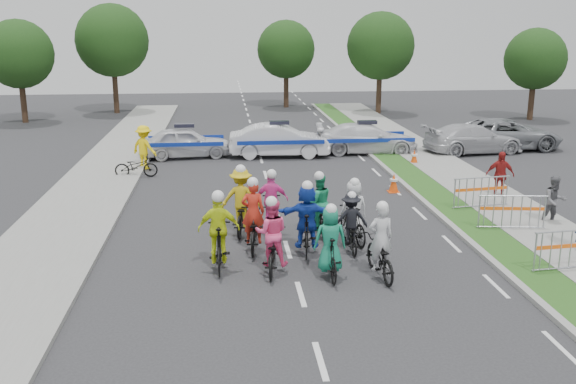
{
  "coord_description": "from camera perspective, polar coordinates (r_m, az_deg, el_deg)",
  "views": [
    {
      "loc": [
        -1.64,
        -13.38,
        5.92
      ],
      "look_at": [
        0.21,
        4.98,
        1.1
      ],
      "focal_mm": 40.0,
      "sensor_mm": 36.0,
      "label": 1
    }
  ],
  "objects": [
    {
      "name": "ground",
      "position": [
        14.73,
        1.13,
        -9.08
      ],
      "size": [
        90.0,
        90.0,
        0.0
      ],
      "primitive_type": "plane",
      "color": "#28282B",
      "rests_on": "ground"
    },
    {
      "name": "rider_3",
      "position": [
        16.01,
        -6.14,
        -4.18
      ],
      "size": [
        1.04,
        1.96,
        2.05
      ],
      "rotation": [
        0.0,
        0.0,
        3.13
      ],
      "color": "black",
      "rests_on": "ground"
    },
    {
      "name": "spectator_2",
      "position": [
        23.62,
        18.32,
        1.45
      ],
      "size": [
        1.04,
        0.58,
        1.67
      ],
      "primitive_type": "imported",
      "rotation": [
        0.0,
        0.0,
        -0.19
      ],
      "color": "maroon",
      "rests_on": "ground"
    },
    {
      "name": "rider_5",
      "position": [
        17.03,
        1.67,
        -2.74
      ],
      "size": [
        1.64,
        1.96,
        2.0
      ],
      "rotation": [
        0.0,
        0.0,
        3.02
      ],
      "color": "black",
      "rests_on": "ground"
    },
    {
      "name": "police_car_0",
      "position": [
        29.86,
        -9.14,
        4.38
      ],
      "size": [
        4.28,
        2.15,
        1.4
      ],
      "primitive_type": "imported",
      "rotation": [
        0.0,
        0.0,
        1.7
      ],
      "color": "silver",
      "rests_on": "ground"
    },
    {
      "name": "tree_2",
      "position": [
        44.06,
        21.13,
        10.97
      ],
      "size": [
        3.85,
        3.85,
        5.77
      ],
      "color": "#382619",
      "rests_on": "ground"
    },
    {
      "name": "tree_4",
      "position": [
        47.64,
        -0.17,
        12.55
      ],
      "size": [
        4.2,
        4.2,
        6.3
      ],
      "color": "#382619",
      "rests_on": "ground"
    },
    {
      "name": "rider_9",
      "position": [
        18.7,
        -1.46,
        -1.46
      ],
      "size": [
        0.99,
        1.86,
        1.92
      ],
      "rotation": [
        0.0,
        0.0,
        3.08
      ],
      "color": "black",
      "rests_on": "ground"
    },
    {
      "name": "tree_0",
      "position": [
        43.23,
        -22.83,
        11.22
      ],
      "size": [
        4.2,
        4.2,
        6.3
      ],
      "color": "#382619",
      "rests_on": "ground"
    },
    {
      "name": "parked_bike",
      "position": [
        26.35,
        -13.35,
        2.24
      ],
      "size": [
        1.69,
        0.6,
        0.89
      ],
      "primitive_type": "imported",
      "rotation": [
        0.0,
        0.0,
        1.58
      ],
      "color": "black",
      "rests_on": "ground"
    },
    {
      "name": "cone_1",
      "position": [
        28.42,
        11.16,
        3.03
      ],
      "size": [
        0.4,
        0.4,
        0.7
      ],
      "color": "#F24C0C",
      "rests_on": "ground"
    },
    {
      "name": "tree_1",
      "position": [
        44.69,
        8.22,
        12.72
      ],
      "size": [
        4.55,
        4.55,
        6.82
      ],
      "color": "#382619",
      "rests_on": "ground"
    },
    {
      "name": "civilian_sedan",
      "position": [
        31.75,
        16.15,
        4.58
      ],
      "size": [
        4.98,
        2.59,
        1.38
      ],
      "primitive_type": "imported",
      "rotation": [
        0.0,
        0.0,
        1.71
      ],
      "color": "#BCBCC1",
      "rests_on": "ground"
    },
    {
      "name": "barrier_2",
      "position": [
        21.95,
        16.77,
        -0.14
      ],
      "size": [
        2.05,
        0.77,
        1.12
      ],
      "primitive_type": null,
      "rotation": [
        0.0,
        0.0,
        0.14
      ],
      "color": "#A5A8AD",
      "rests_on": "ground"
    },
    {
      "name": "spectator_1",
      "position": [
        20.98,
        22.61,
        -0.74
      ],
      "size": [
        0.76,
        0.61,
        1.54
      ],
      "primitive_type": "imported",
      "rotation": [
        0.0,
        0.0,
        0.03
      ],
      "color": "#56555A",
      "rests_on": "ground"
    },
    {
      "name": "rider_2",
      "position": [
        15.79,
        -1.47,
        -4.6
      ],
      "size": [
        0.89,
        1.97,
        1.95
      ],
      "rotation": [
        0.0,
        0.0,
        3.02
      ],
      "color": "black",
      "rests_on": "ground"
    },
    {
      "name": "rider_1",
      "position": [
        15.47,
        3.75,
        -5.03
      ],
      "size": [
        0.79,
        1.78,
        1.87
      ],
      "rotation": [
        0.0,
        0.0,
        3.15
      ],
      "color": "black",
      "rests_on": "ground"
    },
    {
      "name": "rider_6",
      "position": [
        17.41,
        -3.11,
        -2.96
      ],
      "size": [
        0.87,
        2.04,
        2.03
      ],
      "rotation": [
        0.0,
        0.0,
        3.05
      ],
      "color": "black",
      "rests_on": "ground"
    },
    {
      "name": "barrier_0",
      "position": [
        17.14,
        23.8,
        -4.88
      ],
      "size": [
        2.04,
        0.69,
        1.12
      ],
      "primitive_type": null,
      "rotation": [
        0.0,
        0.0,
        0.1
      ],
      "color": "#A5A8AD",
      "rests_on": "ground"
    },
    {
      "name": "sidewalk_left",
      "position": [
        19.9,
        -19.65,
        -3.36
      ],
      "size": [
        3.0,
        60.0,
        0.13
      ],
      "primitive_type": "cube",
      "color": "gray",
      "rests_on": "ground"
    },
    {
      "name": "marshal_hiviz",
      "position": [
        27.71,
        -12.66,
        3.9
      ],
      "size": [
        1.38,
        1.26,
        1.86
      ],
      "primitive_type": "imported",
      "rotation": [
        0.0,
        0.0,
        2.52
      ],
      "color": "yellow",
      "rests_on": "ground"
    },
    {
      "name": "police_car_1",
      "position": [
        29.64,
        -0.79,
        4.59
      ],
      "size": [
        4.62,
        1.76,
        1.51
      ],
      "primitive_type": "imported",
      "rotation": [
        0.0,
        0.0,
        1.53
      ],
      "color": "silver",
      "rests_on": "ground"
    },
    {
      "name": "curb_right",
      "position": [
        20.44,
        13.77,
        -2.46
      ],
      "size": [
        0.2,
        60.0,
        0.12
      ],
      "primitive_type": "cube",
      "color": "gray",
      "rests_on": "ground"
    },
    {
      "name": "civilian_suv",
      "position": [
        33.27,
        18.79,
        4.9
      ],
      "size": [
        5.36,
        2.5,
        1.49
      ],
      "primitive_type": "imported",
      "rotation": [
        0.0,
        0.0,
        1.57
      ],
      "color": "gray",
      "rests_on": "ground"
    },
    {
      "name": "grass_strip",
      "position": [
        20.68,
        15.6,
        -2.4
      ],
      "size": [
        1.2,
        60.0,
        0.11
      ],
      "primitive_type": "cube",
      "color": "#294F19",
      "rests_on": "ground"
    },
    {
      "name": "rider_10",
      "position": [
        18.75,
        -4.18,
        -1.29
      ],
      "size": [
        1.22,
        2.09,
        2.06
      ],
      "rotation": [
        0.0,
        0.0,
        3.0
      ],
      "color": "black",
      "rests_on": "ground"
    },
    {
      "name": "rider_0",
      "position": [
        15.64,
        8.16,
        -5.28
      ],
      "size": [
        0.81,
        1.94,
        1.93
      ],
      "rotation": [
        0.0,
        0.0,
        3.22
      ],
      "color": "black",
      "rests_on": "ground"
    },
    {
      "name": "rider_8",
      "position": [
        18.49,
        2.71,
        -1.75
      ],
      "size": [
        0.97,
        1.97,
        1.92
      ],
      "rotation": [
        0.0,
        0.0,
        3.31
      ],
      "color": "black",
      "rests_on": "ground"
    },
    {
      "name": "tree_3",
      "position": [
        45.99,
        -15.36,
        12.85
      ],
      "size": [
        4.9,
        4.9,
        7.35
      ],
      "color": "#382619",
      "rests_on": "ground"
    },
    {
      "name": "rider_7",
      "position": [
        17.93,
        5.82,
        -2.26
      ],
      "size": [
        0.87,
        1.85,
        1.88
      ],
      "rotation": [
        0.0,
        0.0,
        3.34
      ],
      "color": "black",
      "rests_on": "ground"
    },
    {
      "name": "barrier_1",
      "position": [
        19.91,
        19.27,
        -1.83
      ],
      "size": [
        2.05,
        0.77,
        1.12
      ],
      "primitive_type": null,
      "rotation": [
        0.0,
        0.0,
        -0.14
      ],
      "color": "#A5A8AD",
      "rests_on": "ground"
    },
    {
      "name": "sidewalk_right",
      "position": [
        21.39,
        20.1,
        -2.17
      ],
      "size": [
        2.4,
        60.0,
        0.13
      ],
      "primitive_type": "cube",
      "color": "gray",
      "rests_on": "ground"
    },
    {
      "name": "rider_4",
      "position": [
        17.33,
        5.57,
        -3.12
      ],
      "size": [
        0.93,
        1.64,
        1.67
      ],
      "rotation": [
        0.0,
        0.0,
        3.14
      ],
      "color": "black",
      "rests_on": "ground"
    },
    {
      "name": "cone_0",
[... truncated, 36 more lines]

